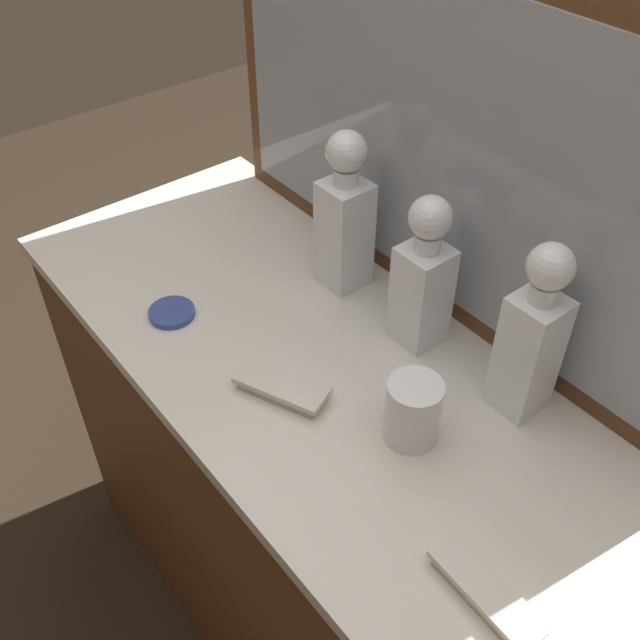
% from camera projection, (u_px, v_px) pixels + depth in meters
% --- Properties ---
extents(ground_plane, '(6.00, 6.00, 0.00)m').
position_uv_depth(ground_plane, '(320.00, 612.00, 1.84)').
color(ground_plane, '#2D2319').
extents(dresser, '(1.31, 0.55, 0.91)m').
position_uv_depth(dresser, '(320.00, 508.00, 1.54)').
color(dresser, brown).
rests_on(dresser, ground_plane).
extents(dresser_mirror, '(1.11, 0.03, 0.60)m').
position_uv_depth(dresser_mirror, '(446.00, 150.00, 1.15)').
color(dresser_mirror, brown).
rests_on(dresser_mirror, dresser).
extents(crystal_decanter_right, '(0.08, 0.08, 0.30)m').
position_uv_depth(crystal_decanter_right, '(530.00, 346.00, 1.07)').
color(crystal_decanter_right, white).
rests_on(crystal_decanter_right, dresser).
extents(crystal_decanter_front, '(0.08, 0.08, 0.31)m').
position_uv_depth(crystal_decanter_front, '(345.00, 226.00, 1.31)').
color(crystal_decanter_front, white).
rests_on(crystal_decanter_front, dresser).
extents(crystal_decanter_center, '(0.08, 0.08, 0.28)m').
position_uv_depth(crystal_decanter_center, '(422.00, 285.00, 1.20)').
color(crystal_decanter_center, white).
rests_on(crystal_decanter_center, dresser).
extents(crystal_tumbler_far_right, '(0.08, 0.08, 0.11)m').
position_uv_depth(crystal_tumbler_far_right, '(411.00, 414.00, 1.07)').
color(crystal_tumbler_far_right, white).
rests_on(crystal_tumbler_far_right, dresser).
extents(silver_brush_far_right, '(0.17, 0.06, 0.02)m').
position_uv_depth(silver_brush_far_right, '(486.00, 593.00, 0.90)').
color(silver_brush_far_right, '#B7A88C').
rests_on(silver_brush_far_right, dresser).
extents(silver_brush_front, '(0.16, 0.12, 0.02)m').
position_uv_depth(silver_brush_front, '(282.00, 387.00, 1.16)').
color(silver_brush_front, '#B7A88C').
rests_on(silver_brush_front, dresser).
extents(porcelain_dish, '(0.08, 0.08, 0.01)m').
position_uv_depth(porcelain_dish, '(172.00, 313.00, 1.31)').
color(porcelain_dish, '#33478C').
rests_on(porcelain_dish, dresser).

